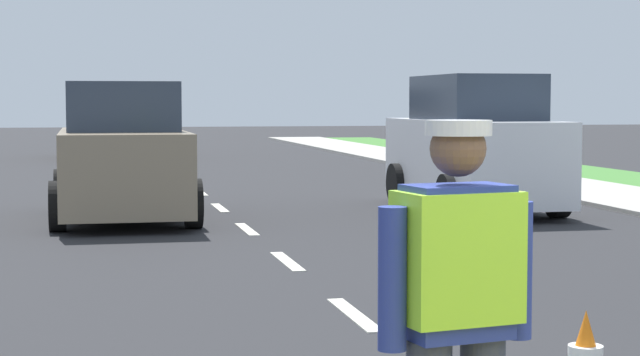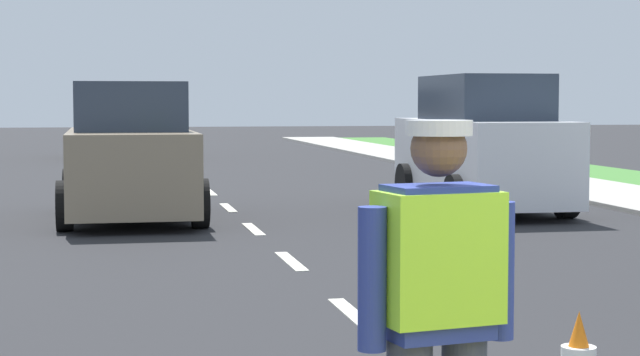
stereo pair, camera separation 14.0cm
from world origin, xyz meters
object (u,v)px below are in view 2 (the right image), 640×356
road_worker (442,309)px  car_oncoming_third (114,126)px  car_oncoming_lead (130,156)px  car_parked_far (482,148)px

road_worker → car_oncoming_third: size_ratio=0.39×
road_worker → car_oncoming_third: car_oncoming_third is taller
road_worker → car_oncoming_lead: car_oncoming_lead is taller
road_worker → car_oncoming_third: (-0.95, 29.66, 0.05)m
car_oncoming_third → car_oncoming_lead: 17.56m
car_parked_far → car_oncoming_third: 18.20m
road_worker → car_parked_far: car_parked_far is taller
road_worker → car_oncoming_lead: bearing=94.2°
car_oncoming_third → car_oncoming_lead: bearing=-89.8°
car_oncoming_third → car_oncoming_lead: size_ratio=1.06×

